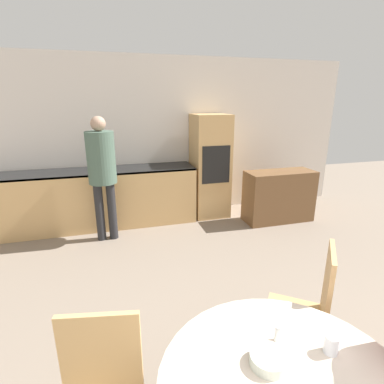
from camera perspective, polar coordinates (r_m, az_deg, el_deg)
wall_back at (r=5.09m, az=-7.29°, el=10.00°), size 6.95×0.05×2.60m
kitchen_counter at (r=4.88m, az=-18.37°, el=-1.10°), size 3.18×0.60×0.90m
oven_unit at (r=5.06m, az=3.44°, el=4.91°), size 0.58×0.59×1.70m
sideboard at (r=5.09m, az=16.19°, el=-0.77°), size 1.11×0.45×0.83m
chair_far_right at (r=2.36m, az=21.64°, el=-19.67°), size 0.56×0.56×1.00m
person_standing at (r=4.22m, az=-16.80°, el=4.71°), size 0.37×0.37×1.72m
cup at (r=1.76m, az=25.02°, el=-24.80°), size 0.07×0.07×0.10m
bowl_near at (r=1.63m, az=14.44°, el=-28.54°), size 0.18×0.18×0.05m
salt_shaker at (r=1.74m, az=16.01°, el=-24.47°), size 0.03×0.03×0.09m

